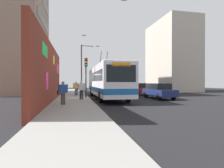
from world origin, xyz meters
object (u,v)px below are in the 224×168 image
pedestrian_midblock (76,87)px  pedestrian_near_wall (63,91)px  parked_car_navy (158,91)px  street_lamp (83,65)px  parked_car_white (116,87)px  pedestrian_at_curb (81,88)px  parked_car_silver (125,87)px  traffic_light (86,71)px  city_bus (106,81)px  parked_car_red (137,89)px

pedestrian_midblock → pedestrian_near_wall: 8.77m
parked_car_navy → street_lamp: size_ratio=0.67×
parked_car_white → pedestrian_at_curb: size_ratio=2.73×
parked_car_silver → traffic_light: (-11.65, 7.35, 2.00)m
city_bus → pedestrian_at_curb: city_bus is taller
city_bus → parked_car_white: bearing=-16.8°
parked_car_navy → pedestrian_at_curb: size_ratio=2.81×
parked_car_silver → pedestrian_near_wall: 19.26m
pedestrian_midblock → pedestrian_at_curb: pedestrian_at_curb is taller
traffic_light → street_lamp: size_ratio=0.57×
city_bus → street_lamp: bearing=14.9°
parked_car_silver → pedestrian_near_wall: bearing=151.2°
parked_car_red → pedestrian_at_curb: bearing=131.1°
parked_car_white → pedestrian_near_wall: size_ratio=2.84×
parked_car_white → pedestrian_midblock: bearing=149.9°
city_bus → pedestrian_near_wall: bearing=144.9°
city_bus → street_lamp: street_lamp is taller
parked_car_silver → pedestrian_midblock: 11.64m
city_bus → pedestrian_at_curb: size_ratio=7.30×
city_bus → traffic_light: bearing=104.3°
pedestrian_near_wall → pedestrian_at_curb: (3.76, -1.39, 0.04)m
pedestrian_midblock → city_bus: bearing=-133.6°
parked_car_navy → pedestrian_midblock: (4.37, 8.28, 0.28)m
parked_car_red → street_lamp: size_ratio=0.69×
pedestrian_midblock → parked_car_navy: bearing=-117.8°
pedestrian_midblock → parked_car_silver: bearing=-45.4°
pedestrian_at_curb → traffic_light: bearing=-19.7°
parked_car_silver → traffic_light: traffic_light is taller
parked_car_silver → pedestrian_near_wall: (-16.88, 9.26, 0.25)m
parked_car_white → pedestrian_near_wall: pedestrian_near_wall is taller
parked_car_navy → parked_car_silver: same height
city_bus → street_lamp: size_ratio=1.74×
city_bus → parked_car_navy: size_ratio=2.60×
parked_car_white → pedestrian_midblock: size_ratio=2.76×
parked_car_red → street_lamp: 8.49m
parked_car_red → parked_car_silver: size_ratio=1.15×
parked_car_navy → parked_car_white: bearing=0.0°
traffic_light → street_lamp: street_lamp is taller
city_bus → parked_car_silver: 12.30m
pedestrian_near_wall → street_lamp: 14.02m
traffic_light → pedestrian_at_curb: bearing=160.3°
city_bus → street_lamp: (7.76, 2.06, 2.29)m
parked_car_white → pedestrian_midblock: (-14.29, 8.28, 0.28)m
parked_car_white → pedestrian_at_curb: (-19.24, 7.88, 0.29)m
parked_car_navy → parked_car_silver: size_ratio=1.12×
parked_car_red → pedestrian_midblock: pedestrian_midblock is taller
city_bus → traffic_light: city_bus is taller
parked_car_navy → parked_car_red: size_ratio=0.97×
parked_car_navy → pedestrian_midblock: pedestrian_midblock is taller
city_bus → parked_car_red: 7.19m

